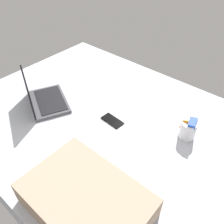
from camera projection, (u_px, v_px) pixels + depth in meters
bed_mattress at (102, 128)px, 155.42cm from camera, size 180.00×140.00×18.00cm
laptop at (43, 99)px, 157.25cm from camera, size 39.70×35.01×23.00cm
snack_cup at (188, 129)px, 133.32cm from camera, size 10.15×9.00×14.81cm
cell_phone at (112, 121)px, 146.93cm from camera, size 14.43×7.73×0.80cm
pillow at (86, 200)px, 100.14cm from camera, size 52.00×36.00×13.00cm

